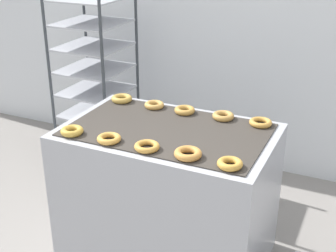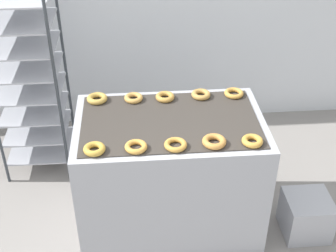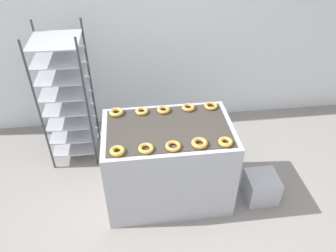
% 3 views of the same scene
% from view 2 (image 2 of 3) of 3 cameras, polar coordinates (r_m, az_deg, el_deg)
% --- Properties ---
extents(fryer_machine, '(1.26, 0.80, 0.91)m').
position_cam_2_polar(fryer_machine, '(3.34, 0.22, -5.90)').
color(fryer_machine, '#A8AAB2').
rests_on(fryer_machine, ground_plane).
extents(baking_rack_cart, '(0.53, 0.56, 1.62)m').
position_cam_2_polar(baking_rack_cart, '(3.91, -16.57, 5.58)').
color(baking_rack_cart, '#33383D').
rests_on(baking_rack_cart, ground_plane).
extents(glaze_bin, '(0.33, 0.32, 0.31)m').
position_cam_2_polar(glaze_bin, '(3.61, 16.48, -10.40)').
color(glaze_bin, '#A8AAB2').
rests_on(glaze_bin, ground_plane).
extents(donut_near_leftmost, '(0.13, 0.13, 0.04)m').
position_cam_2_polar(donut_near_leftmost, '(2.81, -8.97, -2.78)').
color(donut_near_leftmost, gold).
rests_on(donut_near_leftmost, fryer_machine).
extents(donut_near_left, '(0.14, 0.14, 0.03)m').
position_cam_2_polar(donut_near_left, '(2.81, -3.93, -2.54)').
color(donut_near_left, gold).
rests_on(donut_near_left, fryer_machine).
extents(donut_near_center, '(0.14, 0.14, 0.03)m').
position_cam_2_polar(donut_near_center, '(2.82, 0.93, -2.30)').
color(donut_near_center, gold).
rests_on(donut_near_center, fryer_machine).
extents(donut_near_right, '(0.15, 0.15, 0.04)m').
position_cam_2_polar(donut_near_right, '(2.85, 5.65, -1.89)').
color(donut_near_right, '#C6863E').
rests_on(donut_near_right, fryer_machine).
extents(donut_near_rightmost, '(0.13, 0.13, 0.04)m').
position_cam_2_polar(donut_near_rightmost, '(2.89, 10.24, -1.81)').
color(donut_near_rightmost, gold).
rests_on(donut_near_rightmost, fryer_machine).
extents(donut_far_leftmost, '(0.14, 0.14, 0.04)m').
position_cam_2_polar(donut_far_leftmost, '(3.30, -8.64, 3.33)').
color(donut_far_leftmost, gold).
rests_on(donut_far_leftmost, fryer_machine).
extents(donut_far_left, '(0.13, 0.13, 0.04)m').
position_cam_2_polar(donut_far_left, '(3.29, -4.23, 3.43)').
color(donut_far_left, '#C99448').
rests_on(donut_far_left, fryer_machine).
extents(donut_far_center, '(0.13, 0.13, 0.04)m').
position_cam_2_polar(donut_far_center, '(3.29, -0.37, 3.57)').
color(donut_far_center, '#BC893D').
rests_on(donut_far_center, fryer_machine).
extents(donut_far_right, '(0.14, 0.14, 0.04)m').
position_cam_2_polar(donut_far_right, '(3.33, 4.03, 3.86)').
color(donut_far_right, '#BD8C44').
rests_on(donut_far_right, fryer_machine).
extents(donut_far_rightmost, '(0.14, 0.14, 0.03)m').
position_cam_2_polar(donut_far_rightmost, '(3.37, 8.03, 3.98)').
color(donut_far_rightmost, gold).
rests_on(donut_far_rightmost, fryer_machine).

